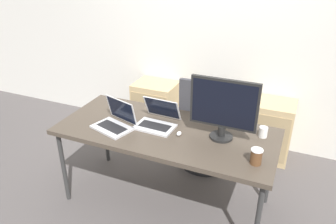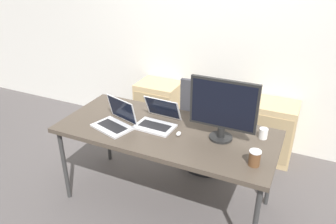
# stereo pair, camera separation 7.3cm
# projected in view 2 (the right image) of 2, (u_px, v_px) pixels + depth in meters

# --- Properties ---
(ground_plane) EXTENTS (14.00, 14.00, 0.00)m
(ground_plane) POSITION_uv_depth(u_px,v_px,m) (166.00, 200.00, 3.14)
(ground_plane) COLOR #514C4C
(wall_back) EXTENTS (10.00, 0.05, 2.60)m
(wall_back) POSITION_uv_depth(u_px,v_px,m) (218.00, 34.00, 3.68)
(wall_back) COLOR silver
(wall_back) RESTS_ON ground_plane
(desk) EXTENTS (1.87, 0.82, 0.77)m
(desk) POSITION_uv_depth(u_px,v_px,m) (166.00, 134.00, 2.81)
(desk) COLOR #473D33
(desk) RESTS_ON ground_plane
(office_chair) EXTENTS (0.56, 0.57, 1.07)m
(office_chair) POSITION_uv_depth(u_px,v_px,m) (206.00, 135.00, 3.45)
(office_chair) COLOR #232326
(office_chair) RESTS_ON ground_plane
(cabinet_left) EXTENTS (0.51, 0.41, 0.68)m
(cabinet_left) POSITION_uv_depth(u_px,v_px,m) (159.00, 108.00, 4.16)
(cabinet_left) COLOR tan
(cabinet_left) RESTS_ON ground_plane
(cabinet_right) EXTENTS (0.51, 0.41, 0.68)m
(cabinet_right) POSITION_uv_depth(u_px,v_px,m) (270.00, 131.00, 3.64)
(cabinet_right) COLOR tan
(cabinet_right) RESTS_ON ground_plane
(laptop_left) EXTENTS (0.38, 0.35, 0.24)m
(laptop_left) POSITION_uv_depth(u_px,v_px,m) (115.00, 121.00, 2.83)
(laptop_left) COLOR silver
(laptop_left) RESTS_ON desk
(laptop_right) EXTENTS (0.34, 0.33, 0.22)m
(laptop_right) POSITION_uv_depth(u_px,v_px,m) (157.00, 120.00, 2.84)
(laptop_right) COLOR silver
(laptop_right) RESTS_ON desk
(monitor) EXTENTS (0.54, 0.19, 0.51)m
(monitor) POSITION_uv_depth(u_px,v_px,m) (223.00, 109.00, 2.54)
(monitor) COLOR black
(monitor) RESTS_ON desk
(mouse) EXTENTS (0.04, 0.06, 0.03)m
(mouse) POSITION_uv_depth(u_px,v_px,m) (179.00, 134.00, 2.70)
(mouse) COLOR silver
(mouse) RESTS_ON desk
(coffee_cup_white) EXTENTS (0.07, 0.07, 0.09)m
(coffee_cup_white) POSITION_uv_depth(u_px,v_px,m) (263.00, 133.00, 2.65)
(coffee_cup_white) COLOR white
(coffee_cup_white) RESTS_ON desk
(coffee_cup_brown) EXTENTS (0.09, 0.09, 0.12)m
(coffee_cup_brown) POSITION_uv_depth(u_px,v_px,m) (255.00, 158.00, 2.31)
(coffee_cup_brown) COLOR brown
(coffee_cup_brown) RESTS_ON desk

